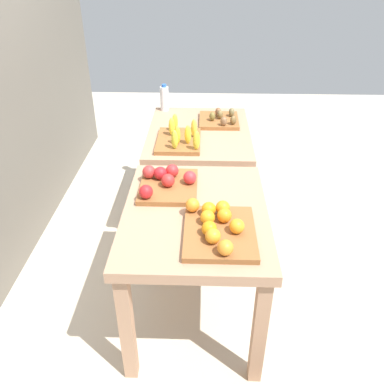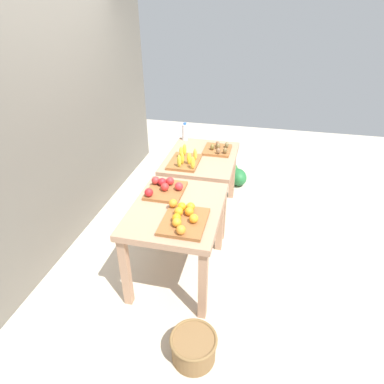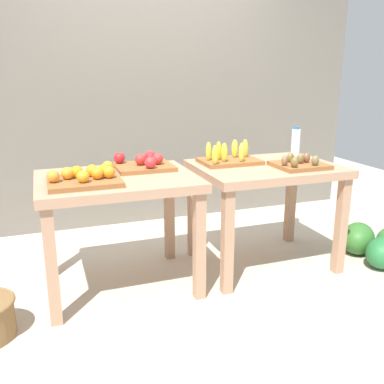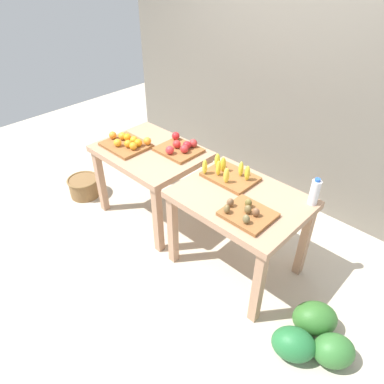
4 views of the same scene
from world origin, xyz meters
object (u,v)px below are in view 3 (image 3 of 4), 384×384
object	(u,v)px
display_table_right	(265,180)
banana_crate	(229,158)
kiwi_bin	(299,164)
watermelon_pile	(376,244)
display_table_left	(118,194)
orange_bin	(86,177)
water_bottle	(296,141)
apple_bin	(144,163)

from	to	relation	value
display_table_right	banana_crate	xyz separation A→B (m)	(-0.25, 0.14, 0.16)
kiwi_bin	watermelon_pile	xyz separation A→B (m)	(0.73, -0.07, -0.70)
banana_crate	watermelon_pile	distance (m)	1.41
display_table_left	display_table_right	world-z (taller)	same
orange_bin	water_bottle	distance (m)	1.83
kiwi_bin	display_table_right	bearing A→B (deg)	136.32
kiwi_bin	banana_crate	bearing A→B (deg)	144.03
display_table_left	orange_bin	size ratio (longest dim) A/B	2.31
display_table_left	banana_crate	size ratio (longest dim) A/B	2.36
banana_crate	watermelon_pile	bearing A→B (deg)	-17.90
banana_crate	kiwi_bin	distance (m)	0.52
display_table_right	water_bottle	xyz separation A→B (m)	(0.45, 0.31, 0.23)
display_table_right	banana_crate	world-z (taller)	banana_crate
display_table_left	banana_crate	distance (m)	0.90
apple_bin	display_table_left	bearing A→B (deg)	-142.55
display_table_left	water_bottle	distance (m)	1.62
water_bottle	watermelon_pile	xyz separation A→B (m)	(0.46, -0.55, -0.78)
display_table_right	water_bottle	distance (m)	0.60
kiwi_bin	watermelon_pile	bearing A→B (deg)	-5.23
display_table_right	apple_bin	xyz separation A→B (m)	(-0.89, 0.18, 0.16)
display_table_left	watermelon_pile	world-z (taller)	display_table_left
display_table_right	kiwi_bin	distance (m)	0.29
display_table_left	watermelon_pile	size ratio (longest dim) A/B	1.52
orange_bin	apple_bin	world-z (taller)	apple_bin
display_table_left	water_bottle	xyz separation A→B (m)	(1.57, 0.31, 0.23)
kiwi_bin	water_bottle	bearing A→B (deg)	60.05
display_table_left	water_bottle	world-z (taller)	water_bottle
orange_bin	water_bottle	bearing A→B (deg)	13.54
water_bottle	kiwi_bin	bearing A→B (deg)	-119.95
orange_bin	kiwi_bin	distance (m)	1.51
water_bottle	display_table_right	bearing A→B (deg)	-145.51
display_table_right	watermelon_pile	bearing A→B (deg)	-14.53
display_table_right	banana_crate	distance (m)	0.32
apple_bin	watermelon_pile	distance (m)	1.98
apple_bin	watermelon_pile	bearing A→B (deg)	-12.95
orange_bin	water_bottle	world-z (taller)	water_bottle
watermelon_pile	orange_bin	bearing A→B (deg)	176.97
orange_bin	banana_crate	bearing A→B (deg)	13.23
kiwi_bin	watermelon_pile	world-z (taller)	kiwi_bin
banana_crate	watermelon_pile	size ratio (longest dim) A/B	0.64
orange_bin	banana_crate	distance (m)	1.11
display_table_right	orange_bin	xyz separation A→B (m)	(-1.33, -0.12, 0.16)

